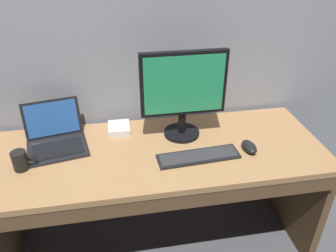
# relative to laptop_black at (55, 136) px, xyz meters

# --- Properties ---
(ground_plane) EXTENTS (14.00, 14.00, 0.00)m
(ground_plane) POSITION_rel_laptop_black_xyz_m (0.52, -0.15, -0.77)
(ground_plane) COLOR #4C4C51
(desk) EXTENTS (1.79, 0.66, 0.72)m
(desk) POSITION_rel_laptop_black_xyz_m (0.52, -0.16, -0.24)
(desk) COLOR #A87A4C
(desk) RESTS_ON ground
(laptop_black) EXTENTS (0.35, 0.34, 0.21)m
(laptop_black) POSITION_rel_laptop_black_xyz_m (0.00, 0.00, 0.00)
(laptop_black) COLOR black
(laptop_black) RESTS_ON desk
(external_monitor) EXTENTS (0.45, 0.20, 0.49)m
(external_monitor) POSITION_rel_laptop_black_xyz_m (0.69, -0.04, 0.23)
(external_monitor) COLOR black
(external_monitor) RESTS_ON desk
(wired_keyboard) EXTENTS (0.43, 0.15, 0.01)m
(wired_keyboard) POSITION_rel_laptop_black_xyz_m (0.72, -0.25, -0.04)
(wired_keyboard) COLOR black
(wired_keyboard) RESTS_ON desk
(computer_mouse) EXTENTS (0.07, 0.12, 0.04)m
(computer_mouse) POSITION_rel_laptop_black_xyz_m (1.00, -0.23, -0.03)
(computer_mouse) COLOR black
(computer_mouse) RESTS_ON desk
(external_drive_box) EXTENTS (0.12, 0.14, 0.04)m
(external_drive_box) POSITION_rel_laptop_black_xyz_m (0.34, 0.07, -0.03)
(external_drive_box) COLOR silver
(external_drive_box) RESTS_ON desk
(coffee_mug) EXTENTS (0.11, 0.07, 0.10)m
(coffee_mug) POSITION_rel_laptop_black_xyz_m (-0.14, -0.19, -0.00)
(coffee_mug) COLOR black
(coffee_mug) RESTS_ON desk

